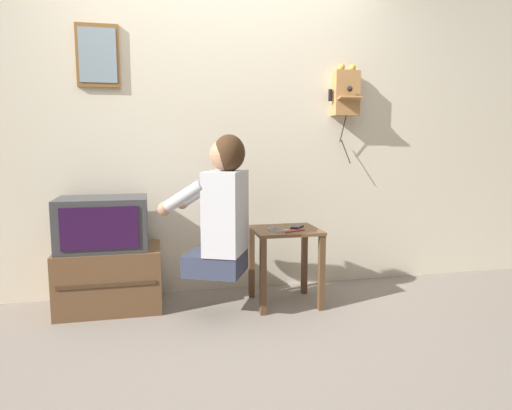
# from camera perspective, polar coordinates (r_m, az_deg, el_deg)

# --- Properties ---
(ground_plane) EXTENTS (14.00, 14.00, 0.00)m
(ground_plane) POSITION_cam_1_polar(r_m,az_deg,el_deg) (2.75, -1.64, -16.60)
(ground_plane) COLOR slate
(wall_back) EXTENTS (6.80, 0.05, 2.55)m
(wall_back) POSITION_cam_1_polar(r_m,az_deg,el_deg) (3.50, -4.92, 9.97)
(wall_back) COLOR beige
(wall_back) RESTS_ON ground_plane
(side_table) EXTENTS (0.46, 0.41, 0.54)m
(side_table) POSITION_cam_1_polar(r_m,az_deg,el_deg) (3.23, 3.68, -5.27)
(side_table) COLOR brown
(side_table) RESTS_ON ground_plane
(person) EXTENTS (0.60, 0.54, 0.90)m
(person) POSITION_cam_1_polar(r_m,az_deg,el_deg) (2.93, -4.31, -0.54)
(person) COLOR #2D3347
(person) RESTS_ON ground_plane
(tv_stand) EXTENTS (0.69, 0.45, 0.42)m
(tv_stand) POSITION_cam_1_polar(r_m,az_deg,el_deg) (3.33, -17.79, -8.73)
(tv_stand) COLOR brown
(tv_stand) RESTS_ON ground_plane
(television) EXTENTS (0.58, 0.40, 0.35)m
(television) POSITION_cam_1_polar(r_m,az_deg,el_deg) (3.24, -18.59, -2.19)
(television) COLOR #38383A
(television) RESTS_ON tv_stand
(wall_phone_antique) EXTENTS (0.24, 0.19, 0.77)m
(wall_phone_antique) POSITION_cam_1_polar(r_m,az_deg,el_deg) (3.71, 11.13, 13.63)
(wall_phone_antique) COLOR #AD7A47
(framed_picture) EXTENTS (0.29, 0.03, 0.43)m
(framed_picture) POSITION_cam_1_polar(r_m,az_deg,el_deg) (3.50, -19.16, 17.24)
(framed_picture) COLOR brown
(cell_phone_held) EXTENTS (0.11, 0.14, 0.01)m
(cell_phone_held) POSITION_cam_1_polar(r_m,az_deg,el_deg) (3.13, 2.55, -3.10)
(cell_phone_held) COLOR silver
(cell_phone_held) RESTS_ON side_table
(cell_phone_spare) EXTENTS (0.12, 0.14, 0.01)m
(cell_phone_spare) POSITION_cam_1_polar(r_m,az_deg,el_deg) (3.25, 5.15, -2.73)
(cell_phone_spare) COLOR black
(cell_phone_spare) RESTS_ON side_table
(toothbrush) EXTENTS (0.16, 0.07, 0.02)m
(toothbrush) POSITION_cam_1_polar(r_m,az_deg,el_deg) (3.09, 4.71, -3.22)
(toothbrush) COLOR #D83F4C
(toothbrush) RESTS_ON side_table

